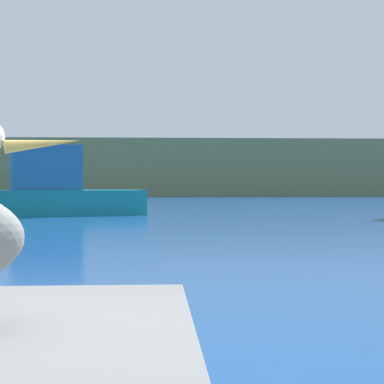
{
  "coord_description": "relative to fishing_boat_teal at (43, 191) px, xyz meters",
  "views": [
    {
      "loc": [
        0.53,
        -3.03,
        1.22
      ],
      "look_at": [
        2.05,
        23.58,
        0.86
      ],
      "focal_mm": 63.48,
      "sensor_mm": 36.0,
      "label": 1
    }
  ],
  "objects": [
    {
      "name": "hillside_backdrop",
      "position": [
        3.65,
        40.94,
        1.74
      ],
      "size": [
        140.0,
        10.9,
        5.32
      ],
      "primitive_type": "cube",
      "color": "#6B7A51",
      "rests_on": "ground"
    },
    {
      "name": "fishing_boat_teal",
      "position": [
        0.0,
        0.0,
        0.0
      ],
      "size": [
        7.98,
        4.38,
        4.09
      ],
      "rotation": [
        0.0,
        0.0,
        3.4
      ],
      "color": "teal",
      "rests_on": "ground"
    }
  ]
}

